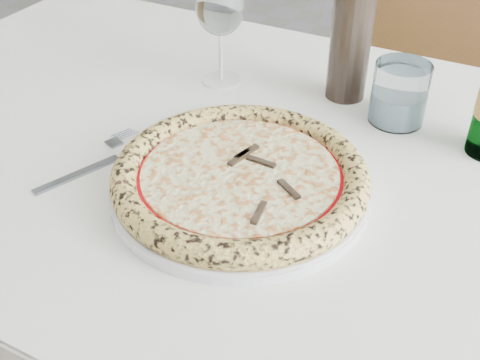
{
  "coord_description": "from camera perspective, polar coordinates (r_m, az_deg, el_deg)",
  "views": [
    {
      "loc": [
        0.49,
        -0.59,
        1.22
      ],
      "look_at": [
        0.24,
        -0.04,
        0.78
      ],
      "focal_mm": 45.0,
      "sensor_mm": 36.0,
      "label": 1
    }
  ],
  "objects": [
    {
      "name": "dining_table",
      "position": [
        0.89,
        2.7,
        -2.32
      ],
      "size": [
        1.43,
        0.89,
        0.76
      ],
      "color": "brown",
      "rests_on": "floor"
    },
    {
      "name": "chair_far",
      "position": [
        1.64,
        16.73,
        10.1
      ],
      "size": [
        0.48,
        0.48,
        0.93
      ],
      "color": "brown",
      "rests_on": "floor"
    },
    {
      "name": "plate",
      "position": [
        0.76,
        0.0,
        -0.68
      ],
      "size": [
        0.33,
        0.33,
        0.02
      ],
      "color": "white",
      "rests_on": "dining_table"
    },
    {
      "name": "pizza",
      "position": [
        0.75,
        -0.0,
        0.39
      ],
      "size": [
        0.32,
        0.32,
        0.03
      ],
      "color": "#ECBE70",
      "rests_on": "plate"
    },
    {
      "name": "fork",
      "position": [
        0.84,
        -14.03,
        1.54
      ],
      "size": [
        0.06,
        0.17,
        0.0
      ],
      "color": "slate",
      "rests_on": "dining_table"
    },
    {
      "name": "wine_glass",
      "position": [
        0.97,
        -1.9,
        15.78
      ],
      "size": [
        0.08,
        0.08,
        0.17
      ],
      "color": "white",
      "rests_on": "dining_table"
    },
    {
      "name": "tumbler",
      "position": [
        0.92,
        14.83,
        7.61
      ],
      "size": [
        0.08,
        0.08,
        0.09
      ],
      "color": "silver",
      "rests_on": "dining_table"
    },
    {
      "name": "wine_bottle",
      "position": [
        0.95,
        10.56,
        13.75
      ],
      "size": [
        0.06,
        0.06,
        0.26
      ],
      "color": "black",
      "rests_on": "dining_table"
    }
  ]
}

